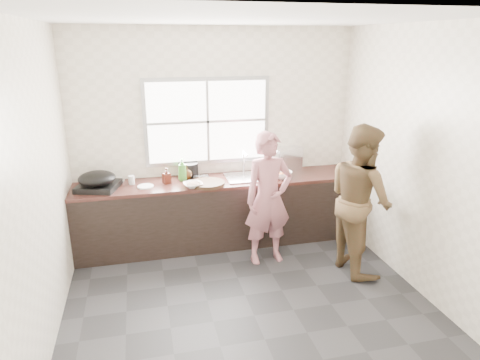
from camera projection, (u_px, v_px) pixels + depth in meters
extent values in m
cube|color=#2A2A2D|center=(245.00, 296.00, 4.45)|extent=(3.60, 3.20, 0.01)
cube|color=silver|center=(246.00, 18.00, 3.61)|extent=(3.60, 3.20, 0.01)
cube|color=silver|center=(215.00, 136.00, 5.51)|extent=(3.60, 0.01, 2.70)
cube|color=silver|center=(40.00, 186.00, 3.63)|extent=(0.01, 3.20, 2.70)
cube|color=beige|center=(414.00, 160.00, 4.43)|extent=(0.01, 3.20, 2.70)
cube|color=beige|center=(312.00, 247.00, 2.54)|extent=(3.60, 0.01, 2.70)
cube|color=black|center=(221.00, 213.00, 5.51)|extent=(3.60, 0.62, 0.82)
cube|color=#381C17|center=(220.00, 181.00, 5.38)|extent=(3.60, 0.64, 0.04)
cube|color=silver|center=(247.00, 177.00, 5.45)|extent=(0.55, 0.45, 0.02)
cylinder|color=silver|center=(244.00, 162.00, 5.59)|extent=(0.02, 0.02, 0.30)
cube|color=#9EA0A5|center=(207.00, 121.00, 5.41)|extent=(1.60, 0.05, 1.10)
cube|color=white|center=(208.00, 122.00, 5.39)|extent=(1.50, 0.01, 1.00)
imported|color=#B16A72|center=(268.00, 203.00, 4.95)|extent=(0.56, 0.40, 1.47)
imported|color=brown|center=(360.00, 199.00, 4.75)|extent=(0.69, 0.86, 1.69)
cylinder|color=black|center=(208.00, 184.00, 5.16)|extent=(0.44, 0.44, 0.04)
cube|color=#A2A5A9|center=(201.00, 176.00, 5.37)|extent=(0.20, 0.11, 0.01)
imported|color=white|center=(193.00, 185.00, 5.09)|extent=(0.26, 0.26, 0.06)
imported|color=white|center=(281.00, 175.00, 5.43)|extent=(0.24, 0.24, 0.07)
imported|color=white|center=(264.00, 179.00, 5.28)|extent=(0.28, 0.28, 0.07)
cylinder|color=black|center=(189.00, 170.00, 5.47)|extent=(0.30, 0.30, 0.18)
cylinder|color=white|center=(146.00, 186.00, 5.09)|extent=(0.23, 0.23, 0.02)
imported|color=#3A872C|center=(182.00, 170.00, 5.29)|extent=(0.14, 0.14, 0.28)
imported|color=#481C12|center=(167.00, 176.00, 5.21)|extent=(0.11, 0.11, 0.18)
imported|color=#422810|center=(186.00, 172.00, 5.37)|extent=(0.16, 0.16, 0.18)
cylinder|color=silver|center=(132.00, 180.00, 5.18)|extent=(0.10, 0.10, 0.11)
cube|color=black|center=(98.00, 186.00, 5.03)|extent=(0.55, 0.55, 0.07)
ellipsoid|color=black|center=(97.00, 178.00, 4.96)|extent=(0.50, 0.50, 0.16)
cube|color=silver|center=(284.00, 159.00, 5.74)|extent=(0.50, 0.44, 0.31)
cylinder|color=#B1B4B8|center=(100.00, 185.00, 5.15)|extent=(0.29, 0.29, 0.01)
cylinder|color=silver|center=(114.00, 181.00, 5.29)|extent=(0.33, 0.33, 0.01)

